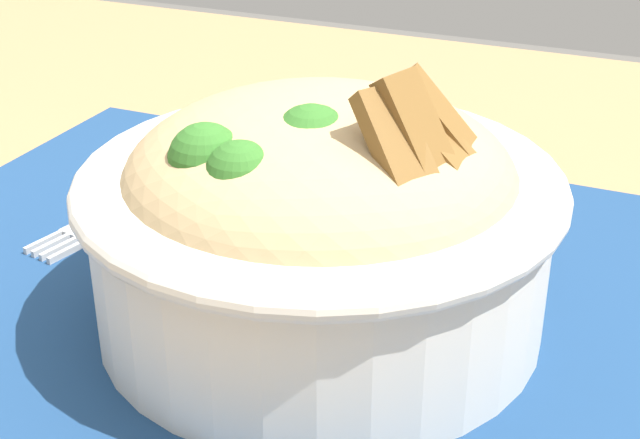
% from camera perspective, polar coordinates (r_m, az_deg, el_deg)
% --- Properties ---
extents(table, '(1.19, 0.86, 0.74)m').
position_cam_1_polar(table, '(0.50, 3.82, -11.43)').
color(table, '#99754C').
rests_on(table, ground_plane).
extents(placemat, '(0.47, 0.35, 0.00)m').
position_cam_1_polar(placemat, '(0.45, -0.95, -4.28)').
color(placemat, navy).
rests_on(placemat, table).
extents(bowl, '(0.21, 0.21, 0.13)m').
position_cam_1_polar(bowl, '(0.40, -0.02, 0.32)').
color(bowl, silver).
rests_on(bowl, placemat).
extents(fork, '(0.04, 0.13, 0.00)m').
position_cam_1_polar(fork, '(0.53, -12.19, 0.23)').
color(fork, '#B3B3B3').
rests_on(fork, placemat).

